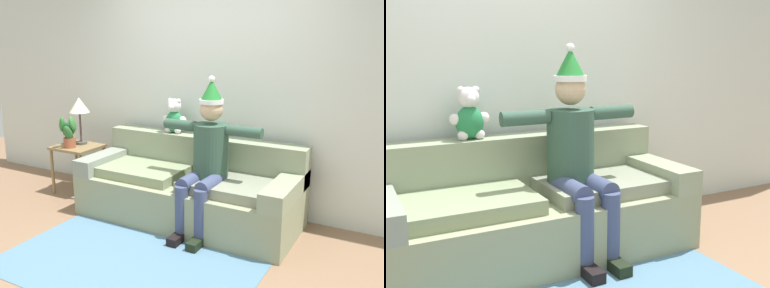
# 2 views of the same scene
# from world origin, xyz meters

# --- Properties ---
(back_wall) EXTENTS (7.00, 0.10, 2.70)m
(back_wall) POSITION_xyz_m (0.00, 1.55, 1.35)
(back_wall) COLOR silver
(back_wall) RESTS_ON ground_plane
(couch) EXTENTS (2.27, 0.92, 0.83)m
(couch) POSITION_xyz_m (0.00, 1.02, 0.32)
(couch) COLOR gray
(couch) RESTS_ON ground_plane
(person_seated) EXTENTS (1.02, 0.77, 1.50)m
(person_seated) POSITION_xyz_m (0.27, 0.85, 0.76)
(person_seated) COLOR #304E3E
(person_seated) RESTS_ON ground_plane
(teddy_bear) EXTENTS (0.29, 0.17, 0.38)m
(teddy_bear) POSITION_xyz_m (-0.35, 1.30, 1.00)
(teddy_bear) COLOR #257B46
(teddy_bear) RESTS_ON couch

